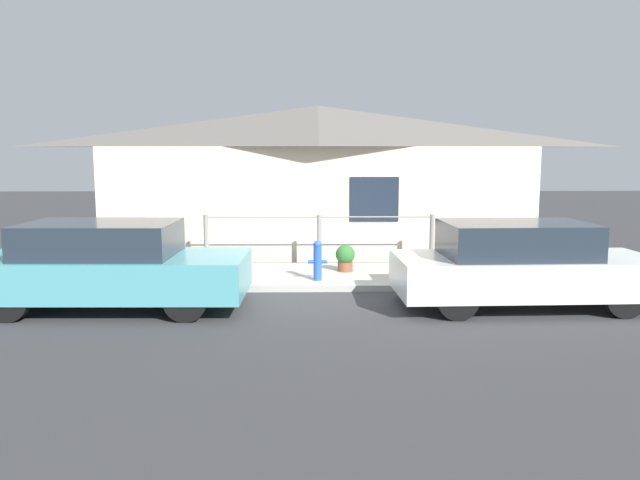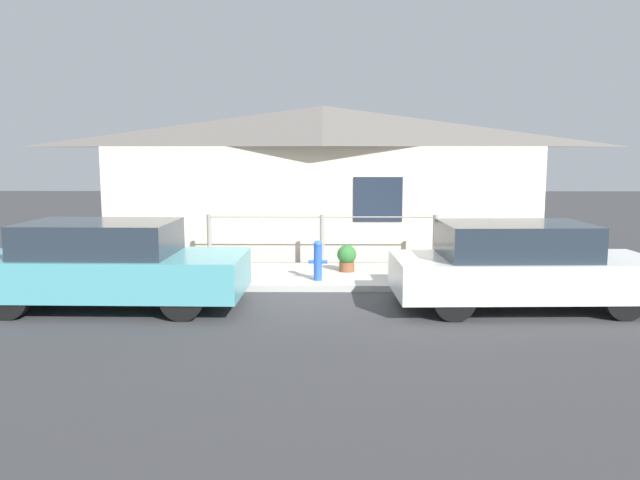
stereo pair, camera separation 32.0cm
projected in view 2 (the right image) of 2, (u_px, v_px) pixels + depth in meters
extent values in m
plane|color=#38383A|center=(321.00, 292.00, 11.13)|extent=(60.00, 60.00, 0.00)
cube|color=#B2AFA8|center=(321.00, 276.00, 12.30)|extent=(24.00, 2.37, 0.12)
cube|color=beige|center=(322.00, 205.00, 14.06)|extent=(9.98, 0.12, 2.61)
cube|color=#1E2838|center=(378.00, 199.00, 13.96)|extent=(1.10, 0.04, 1.00)
pyramid|color=#605B56|center=(323.00, 126.00, 14.85)|extent=(10.38, 2.20, 0.97)
cylinder|color=gray|center=(209.00, 239.00, 13.27)|extent=(0.10, 0.10, 1.06)
cylinder|color=gray|center=(322.00, 239.00, 13.24)|extent=(0.10, 0.10, 1.06)
cylinder|color=gray|center=(435.00, 240.00, 13.22)|extent=(0.10, 0.10, 1.06)
cylinder|color=gray|center=(322.00, 217.00, 13.18)|extent=(4.80, 0.03, 0.03)
cube|color=teal|center=(112.00, 274.00, 9.97)|extent=(4.25, 1.83, 0.62)
cube|color=#232D38|center=(100.00, 238.00, 9.89)|extent=(2.34, 1.59, 0.52)
cylinder|color=black|center=(204.00, 279.00, 10.72)|extent=(0.65, 0.21, 0.65)
cylinder|color=black|center=(182.00, 299.00, 9.21)|extent=(0.65, 0.21, 0.65)
cylinder|color=black|center=(54.00, 278.00, 10.79)|extent=(0.65, 0.21, 0.65)
cylinder|color=black|center=(8.00, 298.00, 9.28)|extent=(0.65, 0.21, 0.65)
cube|color=white|center=(524.00, 276.00, 9.90)|extent=(4.16, 1.80, 0.59)
cube|color=#232D38|center=(515.00, 240.00, 9.82)|extent=(2.30, 1.54, 0.55)
cylinder|color=black|center=(583.00, 280.00, 10.66)|extent=(0.64, 0.22, 0.63)
cylinder|color=black|center=(625.00, 299.00, 9.24)|extent=(0.64, 0.22, 0.63)
cylinder|color=black|center=(434.00, 280.00, 10.61)|extent=(0.64, 0.22, 0.63)
cylinder|color=black|center=(454.00, 300.00, 9.19)|extent=(0.64, 0.22, 0.63)
cylinder|color=blue|center=(318.00, 263.00, 11.56)|extent=(0.15, 0.15, 0.64)
sphere|color=blue|center=(318.00, 245.00, 11.51)|extent=(0.16, 0.16, 0.16)
cylinder|color=blue|center=(312.00, 262.00, 11.56)|extent=(0.14, 0.07, 0.07)
cylinder|color=blue|center=(324.00, 262.00, 11.55)|extent=(0.14, 0.07, 0.07)
cylinder|color=brown|center=(347.00, 266.00, 12.46)|extent=(0.30, 0.30, 0.20)
sphere|color=#2D6B2D|center=(347.00, 254.00, 12.43)|extent=(0.39, 0.39, 0.39)
cylinder|color=slate|center=(165.00, 266.00, 12.71)|extent=(0.28, 0.28, 0.14)
sphere|color=#2D6B2D|center=(164.00, 252.00, 12.67)|extent=(0.54, 0.54, 0.54)
cylinder|color=#9E5638|center=(451.00, 267.00, 12.54)|extent=(0.27, 0.27, 0.17)
sphere|color=#2D6B2D|center=(451.00, 253.00, 12.50)|extent=(0.54, 0.54, 0.54)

